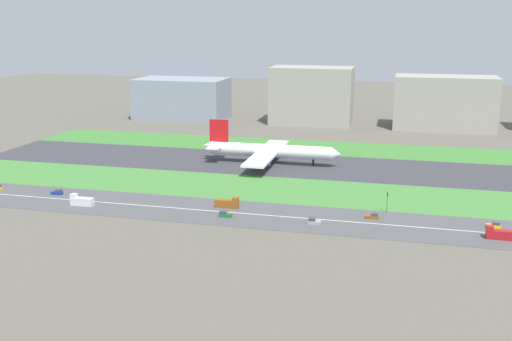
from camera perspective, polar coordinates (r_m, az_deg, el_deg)
ground_plane at (r=271.77m, az=2.10°, el=0.60°), size 800.00×800.00×0.00m
runway at (r=271.76m, az=2.10°, el=0.61°), size 280.00×46.00×0.10m
grass_median_north at (r=311.02m, az=3.65°, el=2.35°), size 280.00×36.00×0.10m
grass_median_south at (r=233.10m, az=0.03°, el=-1.70°), size 280.00×36.00×0.10m
highway at (r=203.56m, az=-2.14°, el=-4.11°), size 280.00×28.00×0.10m
highway_centerline at (r=203.54m, az=-2.14°, el=-4.10°), size 266.00×0.50×0.01m
airliner at (r=271.34m, az=1.13°, el=1.94°), size 65.00×56.00×19.70m
car_1 at (r=203.22m, az=22.07°, el=-4.96°), size 4.40×1.80×2.00m
car_3 at (r=199.23m, az=-3.05°, el=-4.27°), size 4.40×1.80×2.00m
truck_0 at (r=220.06m, az=-16.55°, el=-2.85°), size 8.40×2.50×4.00m
truck_1 at (r=193.66m, az=22.53°, el=-5.71°), size 8.40×2.50×4.00m
truck_2 at (r=208.64m, az=-2.77°, el=-3.19°), size 8.40×2.50×4.00m
car_4 at (r=236.62m, az=-18.69°, el=-2.01°), size 4.40×1.80×2.00m
car_2 at (r=200.92m, az=11.26°, el=-4.37°), size 4.40×1.80×2.00m
car_5 at (r=193.01m, az=5.61°, el=-4.94°), size 4.40×1.80×2.00m
traffic_light at (r=207.42m, az=12.58°, el=-2.87°), size 0.36×0.50×7.20m
terminal_building at (r=402.51m, az=-7.20°, el=6.93°), size 59.69×34.93×26.82m
hangar_building at (r=379.48m, az=5.42°, el=7.24°), size 51.36×27.35×36.09m
office_tower at (r=376.53m, az=17.79°, el=6.26°), size 59.63×27.85×32.16m
fuel_tank_west at (r=424.53m, az=6.92°, el=6.43°), size 18.95×18.95×13.85m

